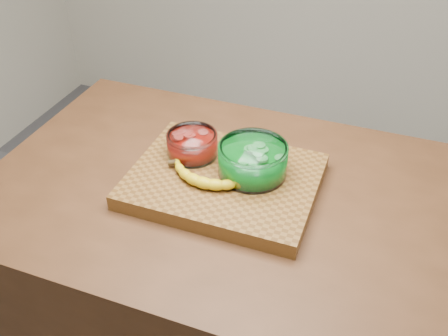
% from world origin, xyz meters
% --- Properties ---
extents(counter, '(1.20, 0.80, 0.90)m').
position_xyz_m(counter, '(0.00, 0.00, 0.45)').
color(counter, '#4A2A16').
rests_on(counter, ground).
extents(cutting_board, '(0.45, 0.35, 0.04)m').
position_xyz_m(cutting_board, '(0.00, 0.00, 0.92)').
color(cutting_board, brown).
rests_on(cutting_board, counter).
extents(bowl_red, '(0.13, 0.13, 0.06)m').
position_xyz_m(bowl_red, '(-0.11, 0.05, 0.97)').
color(bowl_red, white).
rests_on(bowl_red, cutting_board).
extents(bowl_green, '(0.17, 0.17, 0.08)m').
position_xyz_m(bowl_green, '(0.06, 0.03, 0.98)').
color(bowl_green, white).
rests_on(bowl_green, cutting_board).
extents(banana, '(0.24, 0.11, 0.03)m').
position_xyz_m(banana, '(-0.03, -0.04, 0.96)').
color(banana, gold).
rests_on(banana, cutting_board).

